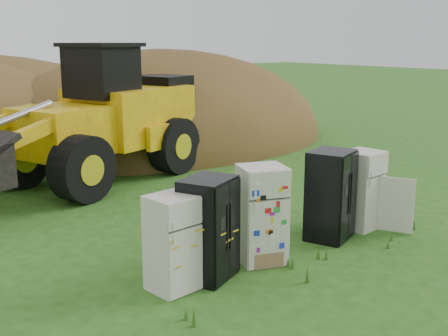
# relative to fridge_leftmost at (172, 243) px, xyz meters

# --- Properties ---
(ground) EXTENTS (120.00, 120.00, 0.00)m
(ground) POSITION_rel_fridge_leftmost_xyz_m (2.35, 0.00, -0.77)
(ground) COLOR #255416
(ground) RESTS_ON ground
(fridge_leftmost) EXTENTS (0.73, 0.71, 1.54)m
(fridge_leftmost) POSITION_rel_fridge_leftmost_xyz_m (0.00, 0.00, 0.00)
(fridge_leftmost) COLOR white
(fridge_leftmost) RESTS_ON ground
(fridge_black_side) EXTENTS (1.10, 1.00, 1.70)m
(fridge_black_side) POSITION_rel_fridge_leftmost_xyz_m (0.71, 0.00, 0.08)
(fridge_black_side) COLOR black
(fridge_black_side) RESTS_ON ground
(fridge_sticker) EXTENTS (0.98, 0.95, 1.74)m
(fridge_sticker) POSITION_rel_fridge_leftmost_xyz_m (1.87, -0.03, 0.10)
(fridge_sticker) COLOR white
(fridge_sticker) RESTS_ON ground
(fridge_black_right) EXTENTS (1.08, 1.00, 1.77)m
(fridge_black_right) POSITION_rel_fridge_leftmost_xyz_m (3.71, 0.00, 0.12)
(fridge_black_right) COLOR black
(fridge_black_right) RESTS_ON ground
(fridge_open_door) EXTENTS (0.80, 0.75, 1.64)m
(fridge_open_door) POSITION_rel_fridge_leftmost_xyz_m (4.73, 0.03, 0.05)
(fridge_open_door) COLOR white
(fridge_open_door) RESTS_ON ground
(wheel_loader) EXTENTS (8.37, 5.42, 3.76)m
(wheel_loader) POSITION_rel_fridge_leftmost_xyz_m (1.66, 6.92, 1.11)
(wheel_loader) COLOR yellow
(wheel_loader) RESTS_ON ground
(dirt_mound_right) EXTENTS (13.94, 10.22, 7.00)m
(dirt_mound_right) POSITION_rel_fridge_leftmost_xyz_m (7.04, 11.27, -0.77)
(dirt_mound_right) COLOR #4F3819
(dirt_mound_right) RESTS_ON ground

